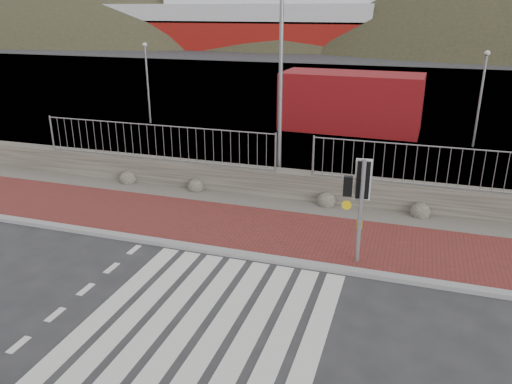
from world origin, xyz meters
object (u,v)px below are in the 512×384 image
(traffic_signal_far, at_px, (361,190))
(shipping_container, at_px, (351,102))
(ferry, at_px, (232,10))
(streetlight, at_px, (285,64))

(traffic_signal_far, distance_m, shipping_container, 14.17)
(ferry, bearing_deg, streetlight, -68.09)
(streetlight, relative_size, shipping_container, 1.09)
(traffic_signal_far, xyz_separation_m, shipping_container, (-2.11, 14.00, -0.49))
(ferry, relative_size, shipping_container, 7.42)
(traffic_signal_far, height_order, streetlight, streetlight)
(ferry, xyz_separation_m, streetlight, (24.04, -59.78, -1.23))
(streetlight, bearing_deg, traffic_signal_far, -64.53)
(ferry, relative_size, traffic_signal_far, 19.15)
(ferry, distance_m, shipping_container, 56.39)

